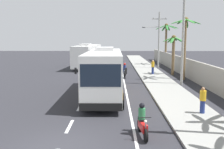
# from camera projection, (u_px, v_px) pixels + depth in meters

# --- Properties ---
(ground_plane) EXTENTS (160.00, 160.00, 0.00)m
(ground_plane) POSITION_uv_depth(u_px,v_px,m) (59.00, 147.00, 10.78)
(ground_plane) COLOR #28282D
(sidewalk_kerb) EXTENTS (3.20, 90.00, 0.14)m
(sidewalk_kerb) POSITION_uv_depth(u_px,v_px,m) (171.00, 94.00, 20.59)
(sidewalk_kerb) COLOR gray
(sidewalk_kerb) RESTS_ON ground
(lane_markings) EXTENTS (3.42, 71.00, 0.01)m
(lane_markings) POSITION_uv_depth(u_px,v_px,m) (112.00, 85.00, 25.19)
(lane_markings) COLOR white
(lane_markings) RESTS_ON ground
(boundary_wall) EXTENTS (0.24, 60.00, 2.16)m
(boundary_wall) POSITION_uv_depth(u_px,v_px,m) (203.00, 75.00, 24.36)
(boundary_wall) COLOR #9E998E
(boundary_wall) RESTS_ON ground
(coach_bus_foreground) EXTENTS (3.00, 10.91, 3.77)m
(coach_bus_foreground) POSITION_uv_depth(u_px,v_px,m) (104.00, 71.00, 20.04)
(coach_bus_foreground) COLOR silver
(coach_bus_foreground) RESTS_ON ground
(coach_bus_far_lane) EXTENTS (3.63, 12.30, 3.66)m
(coach_bus_far_lane) POSITION_uv_depth(u_px,v_px,m) (88.00, 55.00, 39.70)
(coach_bus_far_lane) COLOR white
(coach_bus_far_lane) RESTS_ON ground
(motorcycle_beside_bus) EXTENTS (0.56, 1.96, 1.68)m
(motorcycle_beside_bus) POSITION_uv_depth(u_px,v_px,m) (125.00, 72.00, 29.37)
(motorcycle_beside_bus) COLOR black
(motorcycle_beside_bus) RESTS_ON ground
(motorcycle_trailing) EXTENTS (0.56, 1.96, 1.54)m
(motorcycle_trailing) POSITION_uv_depth(u_px,v_px,m) (142.00, 123.00, 11.96)
(motorcycle_trailing) COLOR black
(motorcycle_trailing) RESTS_ON ground
(pedestrian_near_kerb) EXTENTS (0.36, 0.36, 1.71)m
(pedestrian_near_kerb) POSITION_uv_depth(u_px,v_px,m) (153.00, 67.00, 31.49)
(pedestrian_near_kerb) COLOR navy
(pedestrian_near_kerb) RESTS_ON sidewalk_kerb
(pedestrian_midwalk) EXTENTS (0.36, 0.36, 1.54)m
(pedestrian_midwalk) POSITION_uv_depth(u_px,v_px,m) (203.00, 100.00, 15.09)
(pedestrian_midwalk) COLOR navy
(pedestrian_midwalk) RESTS_ON sidewalk_kerb
(utility_pole_mid) EXTENTS (2.33, 0.24, 9.92)m
(utility_pole_mid) POSITION_uv_depth(u_px,v_px,m) (183.00, 31.00, 24.39)
(utility_pole_mid) COLOR #9E9E99
(utility_pole_mid) RESTS_ON ground
(utility_pole_far) EXTENTS (3.57, 0.24, 8.22)m
(utility_pole_far) POSITION_uv_depth(u_px,v_px,m) (158.00, 38.00, 37.91)
(utility_pole_far) COLOR #9E9E99
(utility_pole_far) RESTS_ON ground
(palm_nearest) EXTENTS (3.90, 3.78, 6.83)m
(palm_nearest) POSITION_uv_depth(u_px,v_px,m) (166.00, 36.00, 42.38)
(palm_nearest) COLOR brown
(palm_nearest) RESTS_ON ground
(palm_third) EXTENTS (2.66, 2.60, 4.84)m
(palm_third) POSITION_uv_depth(u_px,v_px,m) (174.00, 48.00, 31.28)
(palm_third) COLOR brown
(palm_third) RESTS_ON ground
(palm_fourth) EXTENTS (3.30, 3.23, 6.69)m
(palm_fourth) POSITION_uv_depth(u_px,v_px,m) (185.00, 36.00, 27.31)
(palm_fourth) COLOR brown
(palm_fourth) RESTS_ON ground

